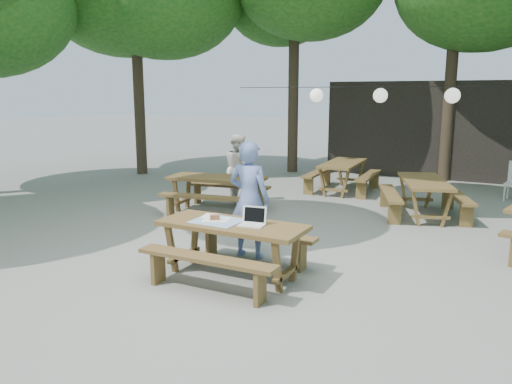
{
  "coord_description": "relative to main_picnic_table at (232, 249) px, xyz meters",
  "views": [
    {
      "loc": [
        2.69,
        -6.01,
        2.46
      ],
      "look_at": [
        -0.56,
        0.28,
        1.05
      ],
      "focal_mm": 35.0,
      "sensor_mm": 36.0,
      "label": 1
    }
  ],
  "objects": [
    {
      "name": "second_person",
      "position": [
        -2.25,
        4.2,
        0.39
      ],
      "size": [
        0.95,
        0.96,
        1.56
      ],
      "primitive_type": "imported",
      "rotation": [
        0.0,
        0.0,
        2.31
      ],
      "color": "white",
      "rests_on": "ground"
    },
    {
      "name": "tabletop_clutter",
      "position": [
        -0.25,
        0.01,
        0.37
      ],
      "size": [
        0.68,
        0.6,
        0.08
      ],
      "color": "teal",
      "rests_on": "main_picnic_table"
    },
    {
      "name": "picnic_table_far_w",
      "position": [
        -0.52,
        6.47,
        0.0
      ],
      "size": [
        1.68,
        2.04,
        0.75
      ],
      "rotation": [
        0.0,
        0.0,
        1.62
      ],
      "color": "#53391D",
      "rests_on": "ground"
    },
    {
      "name": "ground",
      "position": [
        0.56,
        0.42,
        -0.39
      ],
      "size": [
        80.0,
        80.0,
        0.0
      ],
      "primitive_type": "plane",
      "color": "slate",
      "rests_on": "ground"
    },
    {
      "name": "pavilion",
      "position": [
        1.06,
        10.92,
        1.01
      ],
      "size": [
        6.0,
        3.0,
        2.8
      ],
      "primitive_type": "cube",
      "color": "black",
      "rests_on": "ground"
    },
    {
      "name": "woman",
      "position": [
        -0.2,
        0.87,
        0.5
      ],
      "size": [
        0.66,
        0.45,
        1.78
      ],
      "primitive_type": "imported",
      "rotation": [
        0.0,
        0.0,
        3.18
      ],
      "color": "#7088CD",
      "rests_on": "ground"
    },
    {
      "name": "paper_lanterns",
      "position": [
        0.37,
        6.42,
        2.02
      ],
      "size": [
        9.0,
        0.34,
        0.38
      ],
      "color": "black",
      "rests_on": "ground"
    },
    {
      "name": "picnic_table_nw",
      "position": [
        -2.16,
        3.11,
        0.0
      ],
      "size": [
        2.12,
        1.85,
        0.75
      ],
      "rotation": [
        0.0,
        0.0,
        0.16
      ],
      "color": "#53391D",
      "rests_on": "ground"
    },
    {
      "name": "main_picnic_table",
      "position": [
        0.0,
        0.0,
        0.0
      ],
      "size": [
        2.0,
        1.58,
        0.75
      ],
      "color": "#53391D",
      "rests_on": "ground"
    },
    {
      "name": "laptop",
      "position": [
        0.29,
        0.05,
        0.42
      ],
      "size": [
        0.36,
        0.3,
        0.24
      ],
      "rotation": [
        0.0,
        0.0,
        0.14
      ],
      "color": "white",
      "rests_on": "main_picnic_table"
    },
    {
      "name": "picnic_table_far_e",
      "position": [
        1.74,
        4.71,
        0.0
      ],
      "size": [
        2.11,
        2.31,
        0.75
      ],
      "rotation": [
        0.0,
        0.0,
        1.9
      ],
      "color": "#53391D",
      "rests_on": "ground"
    }
  ]
}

